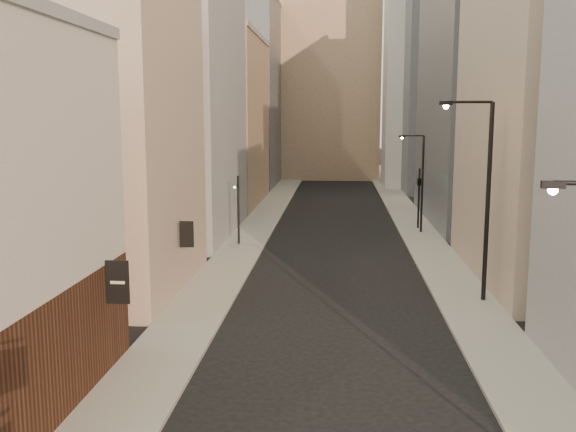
% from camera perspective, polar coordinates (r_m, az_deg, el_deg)
% --- Properties ---
extents(sidewalk_left, '(3.00, 140.00, 0.15)m').
position_cam_1_polar(sidewalk_left, '(62.53, -1.66, 0.52)').
color(sidewalk_left, '#9B988D').
rests_on(sidewalk_left, ground).
extents(sidewalk_right, '(3.00, 140.00, 0.15)m').
position_cam_1_polar(sidewalk_right, '(62.52, 10.28, 0.38)').
color(sidewalk_right, '#9B988D').
rests_on(sidewalk_right, ground).
extents(left_bldg_beige, '(8.00, 12.00, 16.00)m').
position_cam_1_polar(left_bldg_beige, '(34.70, -16.04, 6.64)').
color(left_bldg_beige, '#C1A894').
rests_on(left_bldg_beige, ground).
extents(left_bldg_grey, '(8.00, 16.00, 20.00)m').
position_cam_1_polar(left_bldg_grey, '(50.00, -9.69, 9.72)').
color(left_bldg_grey, gray).
rests_on(left_bldg_grey, ground).
extents(left_bldg_tan, '(8.00, 18.00, 17.00)m').
position_cam_1_polar(left_bldg_tan, '(67.61, -5.92, 8.27)').
color(left_bldg_tan, '#987558').
rests_on(left_bldg_tan, ground).
extents(left_bldg_wingrid, '(8.00, 20.00, 24.00)m').
position_cam_1_polar(left_bldg_wingrid, '(87.40, -3.58, 10.72)').
color(left_bldg_wingrid, gray).
rests_on(left_bldg_wingrid, ground).
extents(right_bldg_beige, '(8.00, 16.00, 20.00)m').
position_cam_1_polar(right_bldg_beige, '(38.43, 22.84, 9.46)').
color(right_bldg_beige, '#C1A894').
rests_on(right_bldg_beige, ground).
extents(right_bldg_wingrid, '(8.00, 20.00, 26.00)m').
position_cam_1_polar(right_bldg_wingrid, '(57.89, 16.70, 12.32)').
color(right_bldg_wingrid, gray).
rests_on(right_bldg_wingrid, ground).
extents(clock_tower, '(14.00, 14.00, 44.90)m').
position_cam_1_polar(clock_tower, '(98.89, 3.90, 13.77)').
color(clock_tower, '#987558').
rests_on(clock_tower, ground).
extents(white_tower, '(8.00, 8.00, 41.50)m').
position_cam_1_polar(white_tower, '(85.63, 11.45, 15.04)').
color(white_tower, silver).
rests_on(white_tower, ground).
extents(streetlamp_mid, '(2.59, 0.27, 9.87)m').
position_cam_1_polar(streetlamp_mid, '(32.36, 16.95, 2.26)').
color(streetlamp_mid, black).
rests_on(streetlamp_mid, ground).
extents(streetlamp_far, '(2.01, 0.45, 7.71)m').
position_cam_1_polar(streetlamp_far, '(50.91, 11.65, 3.34)').
color(streetlamp_far, black).
rests_on(streetlamp_far, ground).
extents(traffic_light_left, '(0.55, 0.44, 5.00)m').
position_cam_1_polar(traffic_light_left, '(45.37, -4.45, 1.60)').
color(traffic_light_left, black).
rests_on(traffic_light_left, ground).
extents(traffic_light_right, '(0.69, 0.69, 5.00)m').
position_cam_1_polar(traffic_light_right, '(52.77, 11.59, 2.85)').
color(traffic_light_right, black).
rests_on(traffic_light_right, ground).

